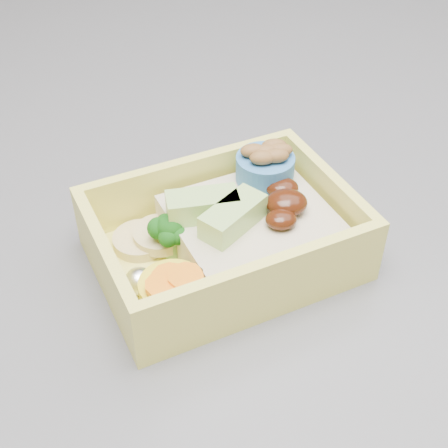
{
  "coord_description": "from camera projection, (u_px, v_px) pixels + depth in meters",
  "views": [
    {
      "loc": [
        0.17,
        -0.53,
        1.2
      ],
      "look_at": [
        0.2,
        -0.23,
        0.95
      ],
      "focal_mm": 50.0,
      "sensor_mm": 36.0,
      "label": 1
    }
  ],
  "objects": [
    {
      "name": "bento_box",
      "position": [
        230.0,
        233.0,
        0.4
      ],
      "size": [
        0.19,
        0.16,
        0.06
      ],
      "rotation": [
        0.0,
        0.0,
        0.35
      ],
      "color": "#EEE662",
      "rests_on": "island"
    }
  ]
}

